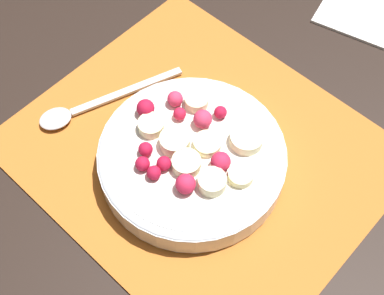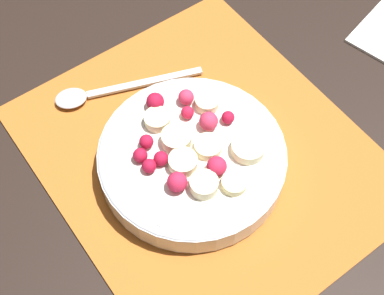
{
  "view_description": "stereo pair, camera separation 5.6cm",
  "coord_description": "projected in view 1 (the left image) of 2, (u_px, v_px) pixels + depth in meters",
  "views": [
    {
      "loc": [
        0.2,
        -0.23,
        0.52
      ],
      "look_at": [
        0.01,
        -0.02,
        0.05
      ],
      "focal_mm": 50.0,
      "sensor_mm": 36.0,
      "label": 1
    },
    {
      "loc": [
        0.24,
        -0.19,
        0.52
      ],
      "look_at": [
        0.01,
        -0.02,
        0.05
      ],
      "focal_mm": 50.0,
      "sensor_mm": 36.0,
      "label": 2
    }
  ],
  "objects": [
    {
      "name": "ground_plane",
      "position": [
        200.0,
        152.0,
        0.61
      ],
      "size": [
        3.0,
        3.0,
        0.0
      ],
      "primitive_type": "plane",
      "color": "black"
    },
    {
      "name": "placemat",
      "position": [
        200.0,
        151.0,
        0.61
      ],
      "size": [
        0.39,
        0.33,
        0.01
      ],
      "color": "#B26023",
      "rests_on": "ground_plane"
    },
    {
      "name": "fruit_bowl",
      "position": [
        192.0,
        157.0,
        0.57
      ],
      "size": [
        0.2,
        0.2,
        0.05
      ],
      "color": "silver",
      "rests_on": "placemat"
    },
    {
      "name": "spoon",
      "position": [
        81.0,
        109.0,
        0.63
      ],
      "size": [
        0.08,
        0.17,
        0.01
      ],
      "rotation": [
        0.0,
        0.0,
        4.35
      ],
      "color": "silver",
      "rests_on": "placemat"
    },
    {
      "name": "napkin",
      "position": [
        383.0,
        10.0,
        0.72
      ],
      "size": [
        0.18,
        0.16,
        0.01
      ],
      "color": "white",
      "rests_on": "ground_plane"
    }
  ]
}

